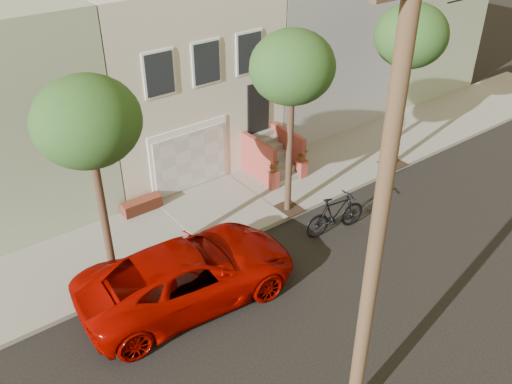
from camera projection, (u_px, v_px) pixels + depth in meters
ground at (346, 283)px, 16.30m from camera, size 90.00×90.00×0.00m
sidewalk at (240, 202)px, 19.88m from camera, size 40.00×3.70×0.15m
house_row at (153, 63)px, 21.95m from camera, size 33.10×11.70×7.00m
tree_left at (87, 123)px, 13.34m from camera, size 2.70×2.57×6.30m
tree_mid at (292, 68)px, 16.67m from camera, size 2.70×2.57×6.30m
tree_right at (411, 37)px, 19.49m from camera, size 2.70×2.57×6.30m
pickup_truck at (189, 274)px, 15.34m from camera, size 6.39×3.34×1.72m
motorcycle at (335, 214)px, 18.14m from camera, size 2.38×0.96×1.39m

